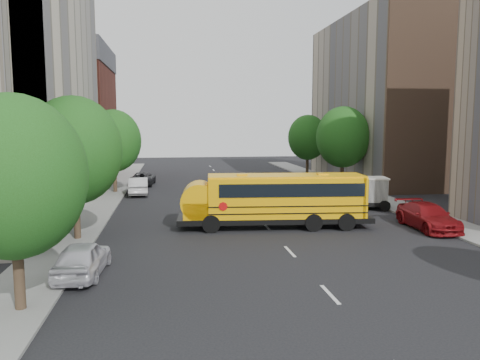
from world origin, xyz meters
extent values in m
plane|color=black|center=(0.00, 0.00, 0.00)|extent=(120.00, 120.00, 0.00)
cube|color=slate|center=(-11.50, 5.00, 0.06)|extent=(3.00, 80.00, 0.12)
cube|color=slate|center=(11.50, 5.00, 0.06)|extent=(3.00, 80.00, 0.12)
cube|color=silver|center=(0.00, 10.00, 0.01)|extent=(0.15, 64.00, 0.01)
cube|color=maroon|center=(-18.00, 28.00, 6.50)|extent=(10.00, 15.00, 13.00)
cube|color=tan|center=(18.00, 20.00, 9.00)|extent=(10.00, 22.00, 18.00)
cube|color=brown|center=(18.00, 9.00, 9.00)|extent=(10.10, 0.30, 18.00)
cylinder|color=yellow|center=(28.00, 28.00, 17.50)|extent=(1.00, 1.00, 35.00)
cylinder|color=#38281C|center=(-11.00, -14.00, 1.35)|extent=(0.36, 0.36, 2.70)
ellipsoid|color=#1D4A13|center=(-11.00, -14.00, 4.65)|extent=(4.80, 4.80, 5.52)
cylinder|color=#38281C|center=(-11.00, -4.00, 1.44)|extent=(0.36, 0.36, 2.88)
ellipsoid|color=#1D4A13|center=(-11.00, -4.00, 4.96)|extent=(5.12, 5.12, 5.89)
cylinder|color=#38281C|center=(-11.00, 14.00, 1.40)|extent=(0.36, 0.36, 2.81)
ellipsoid|color=#1D4A13|center=(-11.00, 14.00, 4.84)|extent=(4.99, 4.99, 5.74)
cylinder|color=#38281C|center=(11.00, 14.00, 1.48)|extent=(0.36, 0.36, 2.95)
ellipsoid|color=#1D4A13|center=(11.00, 14.00, 5.08)|extent=(5.25, 5.25, 6.04)
cylinder|color=#38281C|center=(11.00, 26.00, 1.37)|extent=(0.36, 0.36, 2.74)
ellipsoid|color=#1D4A13|center=(11.00, 26.00, 4.71)|extent=(4.86, 4.86, 5.59)
cube|color=black|center=(0.43, -2.40, 0.58)|extent=(12.04, 3.65, 0.32)
cube|color=#FFB205|center=(1.17, -2.46, 1.96)|extent=(9.71, 3.41, 2.43)
cube|color=#FFB205|center=(-4.42, -2.01, 1.22)|extent=(2.10, 2.58, 1.06)
cube|color=black|center=(-3.31, -2.10, 2.49)|extent=(0.72, 2.47, 1.27)
cube|color=#FFB205|center=(1.17, -2.46, 3.20)|extent=(9.69, 3.20, 0.15)
cube|color=black|center=(1.38, -2.48, 2.49)|extent=(8.87, 3.40, 0.79)
cube|color=black|center=(1.17, -2.46, 1.11)|extent=(9.71, 3.47, 0.06)
cube|color=black|center=(1.17, -2.46, 1.53)|extent=(9.71, 3.47, 0.06)
cube|color=#FFB205|center=(5.97, -2.85, 1.96)|extent=(0.37, 2.65, 2.43)
cube|color=#FFB205|center=(-1.68, -2.23, 3.30)|extent=(0.68, 0.68, 0.11)
cube|color=#FFB205|center=(3.60, -2.66, 3.30)|extent=(0.68, 0.68, 0.11)
cylinder|color=#FFB205|center=(-4.42, -2.01, 1.75)|extent=(2.41, 2.61, 2.22)
cylinder|color=red|center=(-3.06, -3.55, 1.59)|extent=(0.53, 0.09, 0.53)
cylinder|color=black|center=(-3.79, -3.39, 0.53)|extent=(1.08, 0.40, 1.06)
cylinder|color=black|center=(-3.58, -0.75, 0.53)|extent=(1.08, 0.40, 1.06)
cylinder|color=black|center=(2.65, -3.91, 0.53)|extent=(1.08, 0.40, 1.06)
cylinder|color=black|center=(2.86, -1.27, 0.53)|extent=(1.08, 0.40, 1.06)
cylinder|color=black|center=(4.76, -4.08, 0.53)|extent=(1.08, 0.40, 1.06)
cylinder|color=black|center=(4.97, -1.44, 0.53)|extent=(1.08, 0.40, 1.06)
cube|color=black|center=(7.44, 3.00, 0.47)|extent=(5.88, 2.85, 0.28)
cube|color=white|center=(7.90, 2.92, 1.46)|extent=(4.57, 2.52, 1.69)
cube|color=white|center=(5.41, 3.37, 1.17)|extent=(1.61, 1.99, 1.13)
cube|color=silver|center=(7.90, 2.92, 2.35)|extent=(4.77, 2.65, 0.11)
cylinder|color=black|center=(5.24, 2.44, 0.39)|extent=(0.82, 0.37, 0.79)
cylinder|color=black|center=(5.58, 4.29, 0.39)|extent=(0.82, 0.37, 0.79)
cylinder|color=black|center=(7.46, 2.04, 0.39)|extent=(0.82, 0.37, 0.79)
cylinder|color=black|center=(7.79, 3.89, 0.39)|extent=(0.82, 0.37, 0.79)
cylinder|color=black|center=(9.49, 1.68, 0.39)|extent=(0.82, 0.37, 0.79)
cylinder|color=black|center=(9.83, 3.52, 0.39)|extent=(0.82, 0.37, 0.79)
imported|color=silver|center=(-9.60, -10.34, 0.75)|extent=(2.06, 4.52, 1.50)
imported|color=silver|center=(-8.80, 12.61, 0.78)|extent=(1.92, 4.85, 1.57)
imported|color=black|center=(-8.80, 19.29, 0.69)|extent=(2.69, 5.15, 1.39)
imported|color=maroon|center=(9.60, -4.24, 0.77)|extent=(2.29, 5.39, 1.55)
camera|label=1|loc=(-5.84, -30.25, 6.38)|focal=35.00mm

